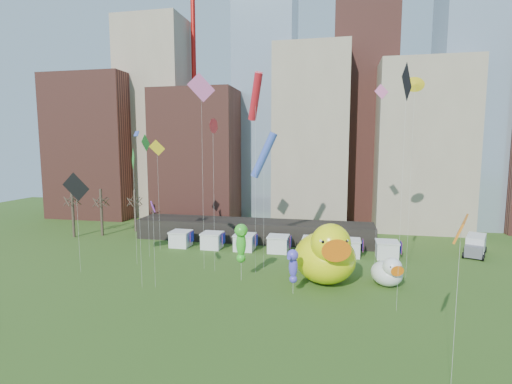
% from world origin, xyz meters
% --- Properties ---
extents(skyline, '(101.00, 23.00, 68.00)m').
position_xyz_m(skyline, '(2.25, 61.06, 21.44)').
color(skyline, brown).
rests_on(skyline, ground).
extents(pavilion, '(38.00, 6.00, 3.20)m').
position_xyz_m(pavilion, '(-4.00, 42.00, 1.60)').
color(pavilion, black).
rests_on(pavilion, ground).
extents(vendor_tents, '(33.24, 2.80, 2.40)m').
position_xyz_m(vendor_tents, '(1.02, 36.00, 1.11)').
color(vendor_tents, white).
rests_on(vendor_tents, ground).
extents(bare_trees, '(8.44, 6.44, 8.50)m').
position_xyz_m(bare_trees, '(-30.17, 40.54, 4.01)').
color(bare_trees, '#382B21').
rests_on(bare_trees, ground).
extents(big_duck, '(8.65, 10.12, 7.18)m').
position_xyz_m(big_duck, '(8.08, 24.48, 3.30)').
color(big_duck, '#F6FB0C').
rests_on(big_duck, ground).
extents(small_duck, '(4.37, 4.94, 3.46)m').
position_xyz_m(small_duck, '(14.76, 25.01, 1.59)').
color(small_duck, white).
rests_on(small_duck, ground).
extents(seahorse_green, '(1.90, 2.15, 6.59)m').
position_xyz_m(seahorse_green, '(-1.38, 23.45, 4.74)').
color(seahorse_green, silver).
rests_on(seahorse_green, ground).
extents(seahorse_purple, '(1.52, 1.72, 4.75)m').
position_xyz_m(seahorse_purple, '(4.87, 20.63, 3.27)').
color(seahorse_purple, silver).
rests_on(seahorse_purple, ground).
extents(box_truck, '(4.40, 6.62, 2.65)m').
position_xyz_m(box_truck, '(28.46, 40.49, 1.36)').
color(box_truck, silver).
rests_on(box_truck, ground).
extents(kite_0, '(0.32, 1.73, 18.48)m').
position_xyz_m(kite_0, '(-5.36, 26.02, 17.55)').
color(kite_0, silver).
rests_on(kite_0, ground).
extents(kite_1, '(1.49, 1.10, 22.55)m').
position_xyz_m(kite_1, '(13.96, 30.83, 20.54)').
color(kite_1, silver).
rests_on(kite_1, ground).
extents(kite_2, '(1.33, 2.99, 22.44)m').
position_xyz_m(kite_2, '(14.79, 18.53, 20.47)').
color(kite_2, silver).
rests_on(kite_2, ground).
extents(kite_3, '(0.04, 2.31, 16.83)m').
position_xyz_m(kite_3, '(-16.17, 30.09, 15.30)').
color(kite_3, silver).
rests_on(kite_3, ground).
extents(kite_4, '(1.89, 1.32, 16.14)m').
position_xyz_m(kite_4, '(-16.22, 33.52, 14.64)').
color(kite_4, silver).
rests_on(kite_4, ground).
extents(kite_5, '(3.34, 1.15, 16.97)m').
position_xyz_m(kite_5, '(0.43, 27.81, 14.17)').
color(kite_5, silver).
rests_on(kite_5, ground).
extents(kite_6, '(1.82, 3.80, 11.10)m').
position_xyz_m(kite_6, '(16.27, 6.46, 10.49)').
color(kite_6, silver).
rests_on(kite_6, ground).
extents(kite_7, '(1.68, 2.60, 9.31)m').
position_xyz_m(kite_7, '(-10.02, 19.53, 8.85)').
color(kite_7, silver).
rests_on(kite_7, ground).
extents(kite_8, '(2.45, 3.17, 23.58)m').
position_xyz_m(kite_8, '(-0.32, 26.36, 20.88)').
color(kite_8, silver).
rests_on(kite_8, ground).
extents(kite_9, '(2.83, 1.92, 23.83)m').
position_xyz_m(kite_9, '(-6.91, 26.53, 21.77)').
color(kite_9, silver).
rests_on(kite_9, ground).
extents(kite_10, '(3.45, 0.22, 12.17)m').
position_xyz_m(kite_10, '(-21.23, 22.24, 10.37)').
color(kite_10, silver).
rests_on(kite_10, ground).
extents(kite_11, '(1.59, 2.20, 14.93)m').
position_xyz_m(kite_11, '(-16.16, 26.67, 13.37)').
color(kite_11, silver).
rests_on(kite_11, ground).
extents(kite_12, '(1.59, 0.72, 22.81)m').
position_xyz_m(kite_12, '(17.22, 28.33, 21.89)').
color(kite_12, silver).
rests_on(kite_12, ground).
extents(kite_13, '(1.35, 1.57, 16.81)m').
position_xyz_m(kite_13, '(-11.39, 19.13, 16.24)').
color(kite_13, silver).
rests_on(kite_13, ground).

